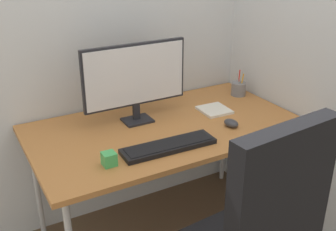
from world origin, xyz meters
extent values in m
cube|color=#B27038|center=(0.00, 0.00, 0.72)|extent=(1.47, 0.82, 0.03)
cylinder|color=#B2B5BA|center=(0.67, -0.34, 0.35)|extent=(0.03, 0.03, 0.71)
cylinder|color=#B2B5BA|center=(-0.67, 0.34, 0.35)|extent=(0.03, 0.03, 0.71)
cylinder|color=#B2B5BA|center=(0.67, 0.34, 0.35)|extent=(0.03, 0.03, 0.71)
cube|color=black|center=(-0.11, -0.99, 0.83)|extent=(0.43, 0.10, 0.67)
cube|color=black|center=(-0.11, 0.13, 0.74)|extent=(0.16, 0.13, 0.01)
cube|color=black|center=(-0.11, 0.14, 0.79)|extent=(0.04, 0.02, 0.10)
cube|color=black|center=(-0.11, 0.14, 1.00)|extent=(0.59, 0.02, 0.34)
cube|color=silver|center=(-0.11, 0.13, 1.00)|extent=(0.57, 0.01, 0.32)
cube|color=black|center=(-0.11, -0.23, 0.74)|extent=(0.48, 0.15, 0.02)
cube|color=black|center=(-0.11, -0.23, 0.76)|extent=(0.44, 0.12, 0.00)
ellipsoid|color=#333338|center=(0.30, -0.18, 0.75)|extent=(0.08, 0.10, 0.04)
cylinder|color=slate|center=(0.64, 0.18, 0.78)|extent=(0.10, 0.10, 0.09)
cylinder|color=#B2B5BA|center=(0.63, 0.18, 0.83)|extent=(0.03, 0.01, 0.11)
cylinder|color=#B2B5BA|center=(0.65, 0.18, 0.83)|extent=(0.03, 0.01, 0.11)
torus|color=#333338|center=(0.64, 0.18, 0.79)|extent=(0.03, 0.04, 0.01)
cylinder|color=red|center=(0.65, 0.20, 0.83)|extent=(0.02, 0.02, 0.14)
cylinder|color=orange|center=(0.65, 0.17, 0.82)|extent=(0.02, 0.02, 0.12)
cube|color=silver|center=(0.35, 0.04, 0.74)|extent=(0.17, 0.18, 0.02)
cube|color=#3FAD59|center=(-0.43, -0.24, 0.76)|extent=(0.06, 0.06, 0.06)
camera|label=1|loc=(-0.98, -1.78, 1.69)|focal=43.80mm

